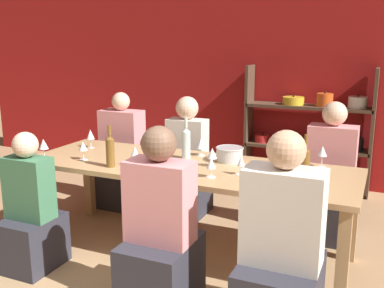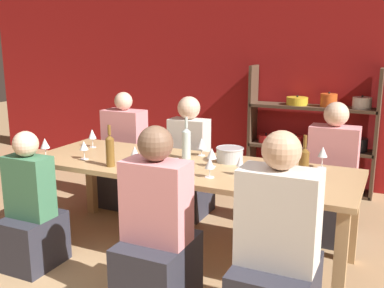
# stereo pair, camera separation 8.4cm
# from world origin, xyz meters

# --- Properties ---
(wall_back_red) EXTENTS (8.80, 0.06, 2.70)m
(wall_back_red) POSITION_xyz_m (0.00, 3.83, 1.35)
(wall_back_red) COLOR #A31919
(wall_back_red) RESTS_ON ground_plane
(shelf_unit) EXTENTS (1.47, 0.30, 1.46)m
(shelf_unit) POSITION_xyz_m (0.68, 3.63, 0.58)
(shelf_unit) COLOR #4C3828
(shelf_unit) RESTS_ON ground_plane
(dining_table) EXTENTS (2.71, 0.93, 0.76)m
(dining_table) POSITION_xyz_m (0.04, 1.52, 0.68)
(dining_table) COLOR tan
(dining_table) RESTS_ON ground_plane
(mixing_bowl) EXTENTS (0.23, 0.23, 0.12)m
(mixing_bowl) POSITION_xyz_m (0.32, 1.75, 0.82)
(mixing_bowl) COLOR #B7BABC
(mixing_bowl) RESTS_ON dining_table
(wine_bottle_green) EXTENTS (0.08, 0.08, 0.36)m
(wine_bottle_green) POSITION_xyz_m (-0.05, 1.69, 0.90)
(wine_bottle_green) COLOR #B2C6C1
(wine_bottle_green) RESTS_ON dining_table
(wine_bottle_dark) EXTENTS (0.07, 0.07, 0.33)m
(wine_bottle_dark) POSITION_xyz_m (0.97, 1.52, 0.89)
(wine_bottle_dark) COLOR brown
(wine_bottle_dark) RESTS_ON dining_table
(wine_bottle_amber) EXTENTS (0.07, 0.07, 0.34)m
(wine_bottle_amber) POSITION_xyz_m (-0.49, 1.21, 0.90)
(wine_bottle_amber) COLOR brown
(wine_bottle_amber) RESTS_ON dining_table
(wine_glass_white_a) EXTENTS (0.07, 0.07, 0.17)m
(wine_glass_white_a) POSITION_xyz_m (0.89, 1.35, 0.88)
(wine_glass_white_a) COLOR white
(wine_glass_white_a) RESTS_ON dining_table
(wine_glass_empty_a) EXTENTS (0.08, 0.08, 0.17)m
(wine_glass_empty_a) POSITION_xyz_m (-1.15, 1.20, 0.89)
(wine_glass_empty_a) COLOR white
(wine_glass_empty_a) RESTS_ON dining_table
(wine_glass_empty_b) EXTENTS (0.07, 0.07, 0.16)m
(wine_glass_empty_b) POSITION_xyz_m (-0.82, 1.30, 0.87)
(wine_glass_empty_b) COLOR white
(wine_glass_empty_b) RESTS_ON dining_table
(wine_glass_red_a) EXTENTS (0.07, 0.07, 0.17)m
(wine_glass_red_a) POSITION_xyz_m (-0.29, 1.73, 0.88)
(wine_glass_red_a) COLOR white
(wine_glass_red_a) RESTS_ON dining_table
(wine_glass_red_b) EXTENTS (0.08, 0.08, 0.16)m
(wine_glass_red_b) POSITION_xyz_m (-0.31, 1.30, 0.88)
(wine_glass_red_b) COLOR white
(wine_glass_red_b) RESTS_ON dining_table
(wine_glass_empty_c) EXTENTS (0.08, 0.08, 0.17)m
(wine_glass_empty_c) POSITION_xyz_m (-1.03, 1.69, 0.88)
(wine_glass_empty_c) COLOR white
(wine_glass_empty_c) RESTS_ON dining_table
(wine_glass_red_c) EXTENTS (0.07, 0.07, 0.15)m
(wine_glass_red_c) POSITION_xyz_m (0.53, 1.42, 0.86)
(wine_glass_red_c) COLOR white
(wine_glass_red_c) RESTS_ON dining_table
(wine_glass_red_d) EXTENTS (0.08, 0.08, 0.16)m
(wine_glass_red_d) POSITION_xyz_m (0.03, 1.84, 0.87)
(wine_glass_red_d) COLOR white
(wine_glass_red_d) RESTS_ON dining_table
(wine_glass_red_e) EXTENTS (0.07, 0.07, 0.15)m
(wine_glass_red_e) POSITION_xyz_m (0.34, 1.27, 0.86)
(wine_glass_red_e) COLOR white
(wine_glass_red_e) RESTS_ON dining_table
(wine_glass_red_f) EXTENTS (0.08, 0.08, 0.15)m
(wine_glass_red_f) POSITION_xyz_m (0.24, 1.55, 0.86)
(wine_glass_red_f) COLOR white
(wine_glass_red_f) RESTS_ON dining_table
(wine_glass_red_g) EXTENTS (0.07, 0.07, 0.17)m
(wine_glass_red_g) POSITION_xyz_m (1.05, 1.88, 0.89)
(wine_glass_red_g) COLOR white
(wine_glass_red_g) RESTS_ON dining_table
(cell_phone) EXTENTS (0.15, 0.16, 0.01)m
(cell_phone) POSITION_xyz_m (-0.13, 1.57, 0.77)
(cell_phone) COLOR silver
(cell_phone) RESTS_ON dining_table
(person_near_a) EXTENTS (0.45, 0.57, 1.27)m
(person_near_a) POSITION_xyz_m (1.00, 0.72, 0.46)
(person_near_a) COLOR #2D2D38
(person_near_a) RESTS_ON ground_plane
(person_far_a) EXTENTS (0.39, 0.48, 1.21)m
(person_far_a) POSITION_xyz_m (-0.31, 2.30, 0.45)
(person_far_a) COLOR #2D2D38
(person_far_a) RESTS_ON ground_plane
(person_near_b) EXTENTS (0.36, 0.45, 1.08)m
(person_near_b) POSITION_xyz_m (-0.95, 0.79, 0.40)
(person_near_b) COLOR #2D2D38
(person_near_b) RESTS_ON ground_plane
(person_far_b) EXTENTS (0.41, 0.52, 1.24)m
(person_far_b) POSITION_xyz_m (1.08, 2.31, 0.45)
(person_far_b) COLOR #2D2D38
(person_far_b) RESTS_ON ground_plane
(person_near_c) EXTENTS (0.42, 0.52, 1.24)m
(person_near_c) POSITION_xyz_m (0.23, 0.68, 0.46)
(person_near_c) COLOR #2D2D38
(person_near_c) RESTS_ON ground_plane
(person_far_c) EXTENTS (0.44, 0.55, 1.22)m
(person_far_c) POSITION_xyz_m (-1.07, 2.29, 0.44)
(person_far_c) COLOR #2D2D38
(person_far_c) RESTS_ON ground_plane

